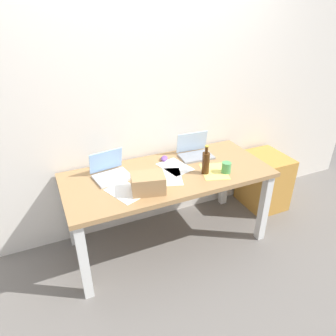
{
  "coord_description": "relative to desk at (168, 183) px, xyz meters",
  "views": [
    {
      "loc": [
        -0.94,
        -2.11,
        2.04
      ],
      "look_at": [
        0.0,
        0.0,
        0.79
      ],
      "focal_mm": 33.21,
      "sensor_mm": 36.0,
      "label": 1
    }
  ],
  "objects": [
    {
      "name": "paper_sheet_center",
      "position": [
        -0.02,
        -0.06,
        0.1
      ],
      "size": [
        0.29,
        0.35,
        0.0
      ],
      "primitive_type": "cube",
      "rotation": [
        0.0,
        0.0,
        -0.32
      ],
      "color": "white",
      "rests_on": "desk"
    },
    {
      "name": "coffee_mug",
      "position": [
        0.46,
        -0.19,
        0.14
      ],
      "size": [
        0.08,
        0.08,
        0.09
      ],
      "primitive_type": "cylinder",
      "color": "#4C9E56",
      "rests_on": "desk"
    },
    {
      "name": "computer_mouse",
      "position": [
        0.07,
        0.24,
        0.11
      ],
      "size": [
        0.1,
        0.12,
        0.03
      ],
      "primitive_type": "ellipsoid",
      "rotation": [
        0.0,
        0.0,
        -0.56
      ],
      "color": "#724799",
      "rests_on": "desk"
    },
    {
      "name": "desk",
      "position": [
        0.0,
        0.0,
        0.0
      ],
      "size": [
        1.77,
        0.78,
        0.74
      ],
      "color": "#A37A4C",
      "rests_on": "ground"
    },
    {
      "name": "laptop_left",
      "position": [
        -0.46,
        0.15,
        0.14
      ],
      "size": [
        0.32,
        0.29,
        0.21
      ],
      "color": "silver",
      "rests_on": "desk"
    },
    {
      "name": "ground_plane",
      "position": [
        0.0,
        0.0,
        -0.65
      ],
      "size": [
        8.0,
        8.0,
        0.0
      ],
      "primitive_type": "plane",
      "color": "slate"
    },
    {
      "name": "beer_bottle",
      "position": [
        0.29,
        -0.13,
        0.2
      ],
      "size": [
        0.06,
        0.06,
        0.26
      ],
      "color": "#47280F",
      "rests_on": "desk"
    },
    {
      "name": "back_wall",
      "position": [
        0.0,
        0.45,
        0.65
      ],
      "size": [
        5.2,
        0.08,
        2.6
      ],
      "primitive_type": "cube",
      "color": "silver",
      "rests_on": "ground"
    },
    {
      "name": "paper_sheet_front_left",
      "position": [
        -0.42,
        -0.14,
        0.1
      ],
      "size": [
        0.3,
        0.35,
        0.0
      ],
      "primitive_type": "cube",
      "rotation": [
        0.0,
        0.0,
        0.38
      ],
      "color": "white",
      "rests_on": "desk"
    },
    {
      "name": "cardboard_box",
      "position": [
        -0.25,
        -0.2,
        0.16
      ],
      "size": [
        0.29,
        0.24,
        0.14
      ],
      "primitive_type": "cube",
      "rotation": [
        0.0,
        0.0,
        -0.24
      ],
      "color": "tan",
      "rests_on": "desk"
    },
    {
      "name": "filing_cabinet",
      "position": [
        1.22,
        0.13,
        -0.35
      ],
      "size": [
        0.4,
        0.48,
        0.59
      ],
      "primitive_type": "cube",
      "color": "#C68938",
      "rests_on": "ground"
    },
    {
      "name": "paper_sheet_near_back",
      "position": [
        0.1,
        0.08,
        0.1
      ],
      "size": [
        0.27,
        0.34,
        0.0
      ],
      "primitive_type": "cube",
      "rotation": [
        0.0,
        0.0,
        0.24
      ],
      "color": "white",
      "rests_on": "desk"
    },
    {
      "name": "paper_sheet_front_right",
      "position": [
        0.38,
        -0.14,
        0.1
      ],
      "size": [
        0.29,
        0.35,
        0.0
      ],
      "primitive_type": "cube",
      "rotation": [
        0.0,
        0.0,
        -0.32
      ],
      "color": "#F4E06B",
      "rests_on": "desk"
    },
    {
      "name": "laptop_right",
      "position": [
        0.37,
        0.21,
        0.14
      ],
      "size": [
        0.32,
        0.24,
        0.21
      ],
      "color": "gray",
      "rests_on": "desk"
    }
  ]
}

